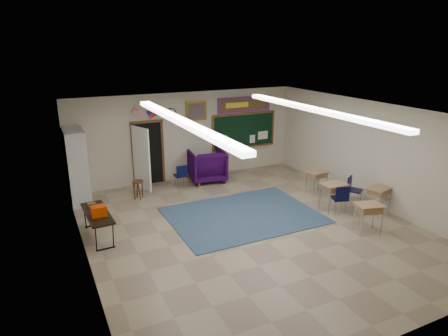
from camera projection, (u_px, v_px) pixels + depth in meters
name	position (u px, v px, depth m)	size (l,w,h in m)	color
floor	(251.00, 228.00, 10.27)	(9.00, 9.00, 0.00)	gray
back_wall	(187.00, 136.00, 13.68)	(8.00, 0.04, 3.00)	#BEB79A
front_wall	(402.00, 258.00, 5.96)	(8.00, 0.04, 3.00)	#BEB79A
left_wall	(82.00, 200.00, 8.16)	(0.04, 9.00, 3.00)	#BEB79A
right_wall	(373.00, 154.00, 11.48)	(0.04, 9.00, 3.00)	#BEB79A
ceiling	(254.00, 112.00, 9.37)	(8.00, 9.00, 0.04)	beige
area_rug	(243.00, 215.00, 11.04)	(4.00, 3.00, 0.02)	#344A63
fluorescent_strips	(253.00, 115.00, 9.39)	(3.86, 6.00, 0.10)	white
doorway	(146.00, 155.00, 13.06)	(1.10, 0.89, 2.16)	black
chalkboard	(244.00, 131.00, 14.58)	(2.55, 0.14, 1.30)	brown
bulletin_board	(244.00, 104.00, 14.28)	(2.10, 0.05, 0.55)	red
framed_art_print	(196.00, 111.00, 13.54)	(0.75, 0.05, 0.65)	olive
wall_clock	(171.00, 113.00, 13.17)	(0.32, 0.05, 0.32)	black
wall_flags	(146.00, 111.00, 12.75)	(1.16, 0.06, 0.70)	red
storage_cabinet	(77.00, 166.00, 11.70)	(0.59, 1.25, 2.20)	beige
wingback_armchair	(207.00, 165.00, 13.67)	(1.16, 1.19, 1.08)	#220533
student_chair_reading	(181.00, 176.00, 13.03)	(0.40, 0.40, 0.80)	black
student_chair_desk_a	(339.00, 199.00, 11.05)	(0.42, 0.42, 0.85)	black
student_chair_desk_b	(355.00, 191.00, 11.69)	(0.41, 0.41, 0.83)	black
student_desk_front_left	(333.00, 196.00, 11.20)	(0.70, 0.53, 0.82)	#A0734A
student_desk_front_right	(317.00, 181.00, 12.49)	(0.66, 0.51, 0.74)	#A0734A
student_desk_back_left	(368.00, 217.00, 9.92)	(0.74, 0.63, 0.77)	#A0734A
student_desk_back_right	(378.00, 199.00, 11.08)	(0.73, 0.62, 0.75)	#A0734A
folding_table	(98.00, 224.00, 9.70)	(0.59, 1.60, 0.90)	black
wooden_stool	(138.00, 189.00, 12.14)	(0.32, 0.32, 0.57)	#472915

